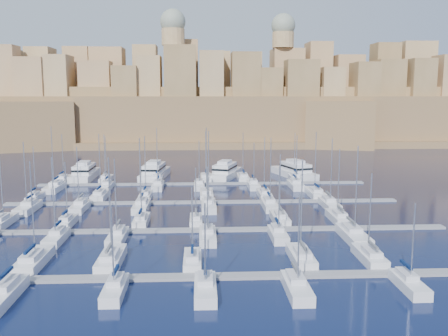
{
  "coord_description": "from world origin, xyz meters",
  "views": [
    {
      "loc": [
        -0.65,
        -95.1,
        23.55
      ],
      "look_at": [
        4.26,
        6.0,
        8.22
      ],
      "focal_mm": 40.0,
      "sensor_mm": 36.0,
      "label": 1
    }
  ],
  "objects": [
    {
      "name": "sailboat_22",
      "position": [
        11.95,
        -17.01,
        0.72
      ],
      "size": [
        2.47,
        8.24,
        12.32
      ],
      "color": "silver",
      "rests_on": "ground"
    },
    {
      "name": "pontoon_mid_near",
      "position": [
        0.0,
        -12.0,
        0.2
      ],
      "size": [
        84.0,
        2.0,
        0.4
      ],
      "primitive_type": "cube",
      "color": "slate",
      "rests_on": "ground"
    },
    {
      "name": "sailboat_44",
      "position": [
        -11.12,
        26.73,
        0.72
      ],
      "size": [
        2.63,
        8.76,
        12.06
      ],
      "color": "silver",
      "rests_on": "ground"
    },
    {
      "name": "sailboat_12",
      "position": [
        -36.05,
        -6.63,
        0.75
      ],
      "size": [
        2.69,
        8.96,
        14.56
      ],
      "color": "silver",
      "rests_on": "ground"
    },
    {
      "name": "sailboat_5",
      "position": [
        23.12,
        -28.63,
        0.73
      ],
      "size": [
        2.69,
        8.96,
        12.79
      ],
      "color": "silver",
      "rests_on": "ground"
    },
    {
      "name": "sailboat_47",
      "position": [
        23.13,
        26.21,
        0.75
      ],
      "size": [
        2.95,
        9.82,
        13.45
      ],
      "color": "silver",
      "rests_on": "ground"
    },
    {
      "name": "sailboat_13",
      "position": [
        -24.5,
        -7.28,
        0.71
      ],
      "size": [
        2.29,
        7.64,
        11.74
      ],
      "color": "silver",
      "rests_on": "ground"
    },
    {
      "name": "fortified_city",
      "position": [
        -0.19,
        155.26,
        14.74
      ],
      "size": [
        460.0,
        108.95,
        59.52
      ],
      "color": "brown",
      "rests_on": "ground"
    },
    {
      "name": "sailboat_26",
      "position": [
        -12.9,
        15.06,
        0.74
      ],
      "size": [
        2.5,
        8.33,
        14.3
      ],
      "color": "silver",
      "rests_on": "ground"
    },
    {
      "name": "sailboat_42",
      "position": [
        -36.02,
        25.92,
        0.77
      ],
      "size": [
        3.12,
        10.41,
        15.9
      ],
      "color": "silver",
      "rests_on": "ground"
    },
    {
      "name": "sailboat_46",
      "position": [
        12.63,
        26.7,
        0.72
      ],
      "size": [
        2.64,
        8.82,
        11.72
      ],
      "color": "silver",
      "rests_on": "ground"
    },
    {
      "name": "sailboat_37",
      "position": [
        -25.72,
        37.22,
        0.73
      ],
      "size": [
        2.6,
        8.66,
        12.43
      ],
      "color": "silver",
      "rests_on": "ground"
    },
    {
      "name": "sailboat_43",
      "position": [
        -23.82,
        26.85,
        0.74
      ],
      "size": [
        2.55,
        8.51,
        13.84
      ],
      "color": "silver",
      "rests_on": "ground"
    },
    {
      "name": "pontoon_far",
      "position": [
        0.0,
        32.0,
        0.2
      ],
      "size": [
        84.0,
        2.0,
        0.4
      ],
      "primitive_type": "cube",
      "color": "slate",
      "rests_on": "ground"
    },
    {
      "name": "sailboat_38",
      "position": [
        -12.17,
        37.86,
        0.76
      ],
      "size": [
        2.99,
        9.96,
        14.56
      ],
      "color": "silver",
      "rests_on": "ground"
    },
    {
      "name": "motor_yacht_a",
      "position": [
        -32.42,
        41.89,
        1.73
      ],
      "size": [
        5.3,
        17.49,
        5.25
      ],
      "color": "silver",
      "rests_on": "ground"
    },
    {
      "name": "sailboat_29",
      "position": [
        25.71,
        15.92,
        0.76
      ],
      "size": [
        3.02,
        10.08,
        14.99
      ],
      "color": "silver",
      "rests_on": "ground"
    },
    {
      "name": "sailboat_17",
      "position": [
        24.81,
        -6.56,
        0.74
      ],
      "size": [
        2.73,
        9.1,
        13.71
      ],
      "color": "silver",
      "rests_on": "ground"
    },
    {
      "name": "sailboat_39",
      "position": [
        0.89,
        37.69,
        0.75
      ],
      "size": [
        2.89,
        9.63,
        13.63
      ],
      "color": "silver",
      "rests_on": "ground"
    },
    {
      "name": "sailboat_45",
      "position": [
        -0.88,
        26.87,
        0.72
      ],
      "size": [
        2.54,
        8.48,
        12.3
      ],
      "color": "silver",
      "rests_on": "ground"
    },
    {
      "name": "sailboat_36",
      "position": [
        -37.03,
        37.26,
        0.73
      ],
      "size": [
        2.62,
        8.74,
        13.02
      ],
      "color": "silver",
      "rests_on": "ground"
    },
    {
      "name": "sailboat_11",
      "position": [
        24.47,
        -38.8,
        0.71
      ],
      "size": [
        2.34,
        7.8,
        11.07
      ],
      "color": "silver",
      "rests_on": "ground"
    },
    {
      "name": "sailboat_25",
      "position": [
        -23.06,
        15.73,
        0.76
      ],
      "size": [
        2.91,
        9.7,
        14.78
      ],
      "color": "silver",
      "rests_on": "ground"
    },
    {
      "name": "ground",
      "position": [
        0.0,
        0.0,
        0.0
      ],
      "size": [
        600.0,
        600.0,
        0.0
      ],
      "primitive_type": "plane",
      "color": "black",
      "rests_on": "ground"
    },
    {
      "name": "sailboat_23",
      "position": [
        24.01,
        -18.24,
        0.77
      ],
      "size": [
        3.22,
        10.73,
        15.65
      ],
      "color": "silver",
      "rests_on": "ground"
    },
    {
      "name": "sailboat_16",
      "position": [
        13.92,
        -6.63,
        0.73
      ],
      "size": [
        2.69,
        8.96,
        12.8
      ],
      "color": "silver",
      "rests_on": "ground"
    },
    {
      "name": "sailboat_32",
      "position": [
        -12.61,
        4.27,
        0.76
      ],
      "size": [
        2.91,
        9.69,
        14.95
      ],
      "color": "silver",
      "rests_on": "ground"
    },
    {
      "name": "sailboat_20",
      "position": [
        -13.96,
        -17.16,
        0.74
      ],
      "size": [
        2.56,
        8.55,
        13.69
      ],
      "color": "silver",
      "rests_on": "ground"
    },
    {
      "name": "sailboat_2",
      "position": [
        -13.08,
        -28.14,
        0.76
      ],
      "size": [
        2.99,
        9.97,
        15.2
      ],
      "color": "silver",
      "rests_on": "ground"
    },
    {
      "name": "sailboat_4",
      "position": [
        13.44,
        -28.43,
        0.75
      ],
      "size": [
        2.81,
        9.38,
        14.78
      ],
      "color": "silver",
      "rests_on": "ground"
    },
    {
      "name": "sailboat_41",
      "position": [
        25.0,
        37.35,
        0.73
      ],
      "size": [
        2.67,
        8.92,
        13.08
      ],
      "color": "silver",
      "rests_on": "ground"
    },
    {
      "name": "sailboat_7",
      "position": [
        -23.32,
        -39.87,
        0.78
      ],
      "size": [
        3.0,
        9.99,
        17.41
      ],
      "color": "silver",
      "rests_on": "ground"
    },
    {
      "name": "sailboat_1",
      "position": [
        -23.57,
        -28.12,
        0.76
      ],
      "size": [
        3.0,
        10.0,
        14.73
      ],
      "color": "silver",
      "rests_on": "ground"
    },
    {
      "name": "sailboat_31",
      "position": [
        -25.02,
        4.65,
        0.74
      ],
      "size": [
        2.68,
        8.92,
        13.24
      ],
      "color": "silver",
      "rests_on": "ground"
    },
    {
      "name": "sailboat_34",
      "position": [
        13.59,
        4.41,
        0.75
      ],
      "size": [
        2.83,
        9.42,
        14.92
      ],
      "color": "silver",
      "rests_on": "ground"
    },
    {
      "name": "sailboat_40",
      "position": [
        10.97,
        37.69,
        0.74
      ],
      "size": [
        2.88,
        9.61,
        13.16
      ],
      "color": "silver",
      "rests_on": "ground"
    },
    {
      "name": "motor_yacht_b",
      "position": [
        -13.32,
        42.27,
        1.73
      ],
      "size": [
        7.64,
        18.78,
        5.25
      ],
      "color": "silver",
      "rests_on": "ground"
    },
    {
      "name": "motor_yacht_d",
      "position": [
        25.92,
        42.55,
        1.73
      ],
      "size": [
        10.8,
        19.63,
        5.25
      ],
      "color": "silver",
      "rests_on": "ground"
    },
    {
      "name": "sailboat_24",
      "position": [
        -37.13,
        14.66,
        0.72
      ],
      "size": [
        2.26,
        7.53,
        12.16
      ],
      "color": "silver",
      "rests_on": "ground"
    },
    {
      "name": "sailboat_21",
      "position": [
        0.48,
        -17.31,
        0.73
      ],
      "size": [
        2.65,
        8.84,
        12.37
      ],
      "color": "silver",
      "rests_on": "ground"
    },
    {
      "name": "sailboat_15",
      "position": [
        -1.46,
        -7.42,
        0.7
      ],
      "size": [
        2.21,
        7.35,
        10.59
      ],
      "color": "silver",
      "rests_on": "ground"
    },
    {
      "name": "pontoon_near",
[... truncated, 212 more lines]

